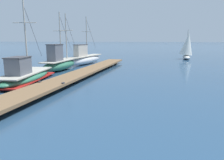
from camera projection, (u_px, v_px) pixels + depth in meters
floating_dock at (81, 73)px, 17.34m from camera, size 3.72×22.82×0.53m
fishing_boat_0 at (59, 63)px, 21.17m from camera, size 2.05×7.08×5.68m
fishing_boat_1 at (25, 75)px, 15.32m from camera, size 2.60×6.66×5.77m
fishing_boat_3 at (85, 58)px, 26.26m from camera, size 2.90×7.73×5.73m
distant_sailboat at (187, 46)px, 32.46m from camera, size 2.38×3.87×4.41m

